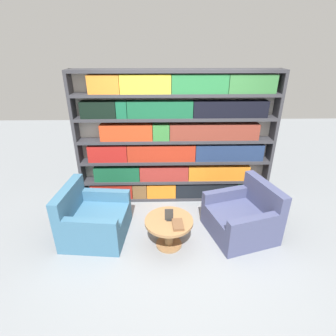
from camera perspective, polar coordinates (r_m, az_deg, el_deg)
ground_plane at (r=3.91m, az=2.43°, el=-16.97°), size 14.00×14.00×0.00m
bookshelf at (r=4.52m, az=1.74°, el=5.98°), size 3.37×0.30×2.29m
armchair_left at (r=4.11m, az=-15.98°, el=-10.84°), size 0.95×0.97×0.81m
armchair_right at (r=4.16m, az=15.95°, el=-10.35°), size 1.09×1.10×0.81m
coffee_table at (r=3.75m, az=0.20°, el=-12.77°), size 0.67×0.67×0.44m
table_sign at (r=3.63m, az=0.21°, el=-10.27°), size 0.12×0.06×0.18m
stray_book at (r=3.57m, az=2.16°, el=-12.20°), size 0.16×0.25×0.04m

